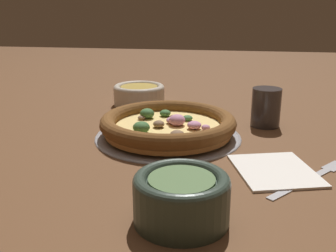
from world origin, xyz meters
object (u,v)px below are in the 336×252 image
(fork, at_px, (313,177))
(bowl_near, at_px, (139,94))
(pizza_tray, at_px, (168,135))
(napkin, at_px, (275,169))
(pizza, at_px, (168,124))
(drinking_cup, at_px, (266,107))
(bowl_far, at_px, (181,196))

(fork, bearing_deg, bowl_near, 83.19)
(pizza_tray, distance_m, fork, 0.29)
(pizza_tray, bearing_deg, bowl_near, 25.34)
(fork, bearing_deg, napkin, 116.65)
(pizza, distance_m, bowl_near, 0.27)
(pizza_tray, distance_m, drinking_cup, 0.22)
(pizza_tray, bearing_deg, napkin, -125.77)
(pizza, relative_size, bowl_far, 2.29)
(bowl_near, relative_size, drinking_cup, 1.60)
(pizza_tray, height_order, fork, pizza_tray)
(fork, bearing_deg, pizza_tray, 99.05)
(pizza_tray, xyz_separation_m, bowl_far, (-0.31, -0.07, 0.03))
(bowl_near, height_order, drinking_cup, drinking_cup)
(pizza_tray, relative_size, bowl_far, 2.48)
(drinking_cup, distance_m, fork, 0.27)
(drinking_cup, bearing_deg, pizza_tray, 118.65)
(bowl_near, xyz_separation_m, bowl_far, (-0.55, -0.18, 0.00))
(pizza, bearing_deg, bowl_far, -167.87)
(bowl_near, bearing_deg, drinking_cup, -113.83)
(bowl_near, bearing_deg, bowl_far, -161.79)
(drinking_cup, bearing_deg, bowl_near, 66.17)
(drinking_cup, bearing_deg, pizza, 118.68)
(pizza_tray, relative_size, pizza, 1.08)
(bowl_far, height_order, napkin, bowl_far)
(napkin, xyz_separation_m, fork, (-0.01, -0.06, -0.00))
(pizza_tray, distance_m, bowl_far, 0.31)
(pizza, relative_size, bowl_near, 2.03)
(drinking_cup, distance_m, napkin, 0.25)
(drinking_cup, relative_size, napkin, 0.50)
(fork, bearing_deg, pizza, 99.10)
(napkin, height_order, fork, napkin)
(pizza_tray, height_order, bowl_near, bowl_near)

